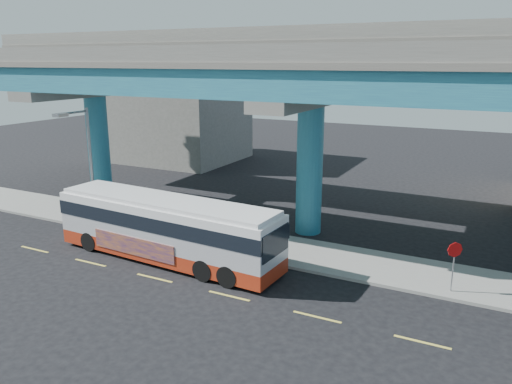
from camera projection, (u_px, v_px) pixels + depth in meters
The scene contains 9 objects.
ground at pixel (233, 293), 21.67m from camera, with size 120.00×120.00×0.00m, color black.
sidewalk at pixel (284, 250), 26.39m from camera, with size 70.00×4.00×0.15m, color gray.
lane_markings at pixel (229, 296), 21.41m from camera, with size 58.00×0.12×0.01m.
viaduct at pixel (313, 73), 27.16m from camera, with size 52.00×12.40×11.70m.
building_concrete at pixel (176, 115), 49.94m from camera, with size 12.00×10.00×9.00m, color gray.
transit_bus at pixel (167, 227), 24.92m from camera, with size 12.56×3.39×3.19m.
parked_car at pixel (132, 211), 30.85m from camera, with size 3.60×1.60×1.20m, color #2C2B30.
street_lamp at pixel (83, 151), 28.57m from camera, with size 0.50×2.33×7.03m.
stop_sign at pixel (454, 257), 21.12m from camera, with size 0.57×0.41×2.25m.
Camera 1 is at (9.88, -17.20, 9.82)m, focal length 35.00 mm.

